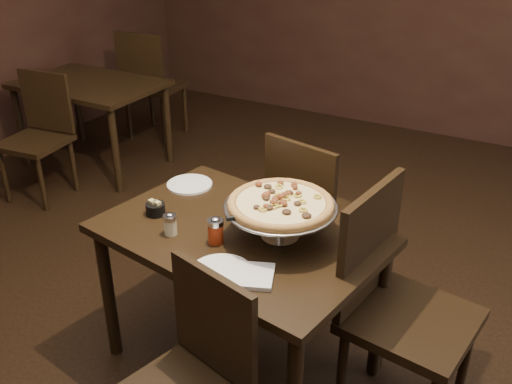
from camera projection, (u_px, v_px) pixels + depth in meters
The scene contains 16 objects.
room at pixel (249, 75), 2.00m from camera, with size 6.04×7.04×2.84m.
dining_table at pixel (240, 250), 2.42m from camera, with size 1.26×0.94×0.72m.
background_table at pixel (90, 93), 4.46m from camera, with size 1.10×0.73×0.69m.
pizza_stand at pixel (281, 204), 2.26m from camera, with size 0.46×0.46×0.19m.
parmesan_shaker at pixel (170, 224), 2.33m from camera, with size 0.06×0.06×0.10m.
pepper_flake_shaker at pixel (216, 231), 2.27m from camera, with size 0.07×0.07×0.12m.
packet_caddy at pixel (155, 209), 2.49m from camera, with size 0.09×0.09×0.07m.
napkin_stack at pixel (252, 276), 2.08m from camera, with size 0.16×0.16×0.02m, color white.
plate_left at pixel (190, 184), 2.75m from camera, with size 0.22×0.22×0.01m, color white.
plate_near at pixel (221, 272), 2.10m from camera, with size 0.23×0.23×0.01m, color white.
serving_spatula at pixel (243, 217), 2.17m from camera, with size 0.17×0.17×0.02m.
chair_far at pixel (312, 210), 2.99m from camera, with size 0.51×0.51×0.91m.
chair_near at pixel (192, 377), 1.99m from camera, with size 0.48×0.48×0.85m.
chair_side at pixel (395, 299), 2.25m from camera, with size 0.52×0.52×0.99m.
bg_chair_far at pixel (150, 81), 4.99m from camera, with size 0.49×0.49×0.97m.
bg_chair_near at pixel (40, 131), 4.04m from camera, with size 0.46×0.46×0.89m.
Camera 1 is at (1.04, -1.68, 1.95)m, focal length 40.00 mm.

